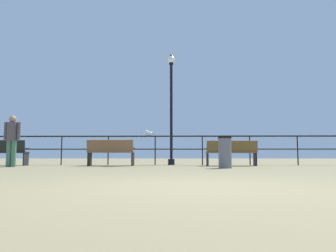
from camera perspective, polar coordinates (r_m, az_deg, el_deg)
The scene contains 9 objects.
ground_plane at distance 3.88m, azimuth 3.76°, elevation -10.80°, with size 60.00×60.00×0.00m, color #827653.
pier_railing at distance 11.87m, azimuth 1.95°, elevation -3.17°, with size 19.53×0.05×1.10m.
bench_far_left at distance 12.47m, azimuth -27.40°, elevation -4.09°, with size 1.52×0.74×0.89m.
bench_near_left at distance 11.19m, azimuth -10.31°, elevation -4.44°, with size 1.63×0.68×0.90m.
bench_near_right at distance 11.15m, azimuth 11.40°, elevation -4.46°, with size 1.74×0.57×0.87m.
lamppost_center at distance 12.21m, azimuth 0.59°, elevation 4.20°, with size 0.28×0.28×4.34m.
person_by_bench at distance 11.18m, azimuth -26.37°, elevation -1.85°, with size 0.52×0.31×1.63m.
seagull_on_rail at distance 11.93m, azimuth -3.51°, elevation -1.29°, with size 0.44×0.27×0.21m.
trash_bin at distance 9.19m, azimuth 10.25°, elevation -4.72°, with size 0.39×0.39×0.89m.
Camera 1 is at (-0.18, -3.86, 0.38)m, focal length 33.74 mm.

